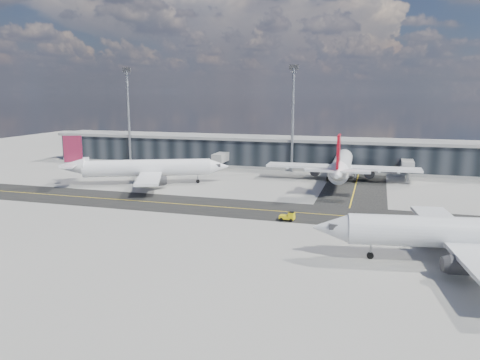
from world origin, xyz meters
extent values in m
plane|color=gray|center=(0.00, 0.00, 0.00)|extent=(300.00, 300.00, 0.00)
cube|color=black|center=(0.00, 4.00, 0.01)|extent=(180.00, 14.00, 0.02)
cube|color=black|center=(18.00, 35.00, 0.01)|extent=(14.00, 50.00, 0.02)
cube|color=yellow|center=(0.00, 4.00, 0.03)|extent=(180.00, 0.25, 0.01)
cube|color=yellow|center=(18.00, 35.00, 0.03)|extent=(0.25, 50.00, 0.01)
cube|color=black|center=(0.00, 55.00, 4.00)|extent=(150.00, 12.00, 8.00)
cube|color=gray|center=(0.00, 55.00, 8.40)|extent=(152.00, 13.00, 0.80)
cube|color=gray|center=(0.00, 55.00, 0.40)|extent=(150.00, 12.20, 0.80)
cube|color=gray|center=(-20.00, 47.00, 3.50)|extent=(3.00, 10.00, 2.40)
cylinder|color=gray|center=(-20.00, 42.00, 1.20)|extent=(0.60, 0.60, 2.40)
cube|color=gray|center=(30.00, 47.00, 3.50)|extent=(3.00, 10.00, 2.40)
cylinder|color=gray|center=(30.00, 42.00, 1.20)|extent=(0.60, 0.60, 2.40)
cylinder|color=gray|center=(-50.00, 48.00, 14.00)|extent=(0.70, 0.70, 28.00)
cube|color=#2D2D30|center=(-50.00, 48.00, 28.20)|extent=(2.50, 0.50, 1.40)
cylinder|color=gray|center=(0.00, 48.00, 14.00)|extent=(0.70, 0.70, 28.00)
cube|color=#2D2D30|center=(0.00, 48.00, 28.20)|extent=(2.50, 0.50, 1.40)
cylinder|color=white|center=(-29.84, 20.50, 3.97)|extent=(28.97, 15.28, 3.97)
cone|color=white|center=(-14.30, 27.09, 3.97)|extent=(6.12, 5.59, 3.97)
cone|color=white|center=(-45.84, 13.72, 4.57)|extent=(7.03, 5.98, 3.97)
cube|color=white|center=(-28.93, 20.89, 2.98)|extent=(17.74, 33.02, 0.50)
cylinder|color=#2D2D30|center=(-30.34, 26.76, 1.89)|extent=(4.73, 3.73, 2.28)
cylinder|color=#2D2D30|center=(-25.69, 15.79, 1.89)|extent=(4.73, 3.73, 2.28)
cube|color=silver|center=(-30.34, 26.76, 2.68)|extent=(1.98, 1.14, 0.79)
cube|color=silver|center=(-25.69, 15.79, 2.68)|extent=(1.98, 1.14, 0.79)
cube|color=#65173E|center=(-45.38, 13.91, 8.74)|extent=(4.01, 2.04, 6.16)
cube|color=white|center=(-45.84, 13.72, 5.16)|extent=(7.21, 12.05, 0.35)
cube|color=#2D2D30|center=(-14.76, 26.90, 4.37)|extent=(2.68, 2.79, 0.69)
cylinder|color=gray|center=(-18.87, 25.15, 1.19)|extent=(0.31, 0.31, 1.99)
cylinder|color=black|center=(-18.87, 25.15, 0.45)|extent=(0.96, 0.67, 0.89)
cylinder|color=black|center=(-31.92, 22.86, 0.55)|extent=(1.20, 0.88, 1.09)
cylinder|color=black|center=(-29.59, 17.37, 0.55)|extent=(1.20, 0.88, 1.09)
cylinder|color=white|center=(14.34, 37.62, 4.42)|extent=(5.29, 33.22, 4.42)
cone|color=white|center=(13.84, 56.38, 4.42)|extent=(4.56, 5.63, 4.42)
cone|color=white|center=(14.85, 18.31, 5.08)|extent=(4.59, 6.74, 4.42)
cube|color=white|center=(14.31, 38.73, 3.31)|extent=(37.67, 6.51, 0.55)
cylinder|color=#2D2D30|center=(7.66, 39.66, 2.10)|extent=(2.66, 4.70, 2.54)
cylinder|color=#2D2D30|center=(20.90, 40.01, 2.10)|extent=(2.66, 4.70, 2.54)
cube|color=silver|center=(7.66, 39.66, 2.98)|extent=(0.50, 2.22, 0.88)
cube|color=silver|center=(20.90, 40.01, 2.98)|extent=(0.50, 2.22, 0.88)
cube|color=#B70C1B|center=(14.83, 18.87, 9.71)|extent=(0.62, 4.65, 6.84)
cube|color=white|center=(14.85, 18.31, 5.74)|extent=(13.32, 3.44, 0.39)
cube|color=#2D2D30|center=(13.85, 55.83, 4.86)|extent=(2.49, 2.27, 0.77)
cylinder|color=gray|center=(13.98, 50.87, 1.32)|extent=(0.27, 0.27, 2.21)
cylinder|color=black|center=(13.98, 50.87, 0.50)|extent=(0.41, 1.00, 0.99)
cylinder|color=black|center=(11.05, 36.43, 0.61)|extent=(0.58, 1.23, 1.21)
cylinder|color=black|center=(17.68, 36.61, 0.61)|extent=(0.58, 1.23, 1.21)
cylinder|color=silver|center=(34.32, -15.42, 4.05)|extent=(30.63, 8.58, 4.05)
cone|color=silver|center=(17.31, -18.01, 4.05)|extent=(5.61, 4.77, 4.05)
cube|color=silver|center=(33.32, -15.57, 3.04)|extent=(10.19, 34.79, 0.51)
cylinder|color=#2D2D30|center=(33.23, -21.73, 1.92)|extent=(4.55, 2.94, 2.33)
cylinder|color=#2D2D30|center=(31.40, -9.72, 1.92)|extent=(4.55, 2.94, 2.33)
cube|color=silver|center=(33.23, -21.73, 2.73)|extent=(2.06, 0.71, 0.81)
cube|color=silver|center=(31.40, -9.72, 2.73)|extent=(2.06, 0.71, 0.81)
cube|color=#2D2D30|center=(17.81, -17.93, 4.45)|extent=(2.34, 2.51, 0.71)
cylinder|color=gray|center=(22.31, -17.25, 1.21)|extent=(0.28, 0.28, 2.02)
cylinder|color=black|center=(22.31, -17.25, 0.46)|extent=(0.95, 0.49, 0.91)
cylinder|color=black|center=(34.86, -12.26, 0.56)|extent=(1.18, 0.67, 1.11)
cube|color=#D9C40B|center=(8.26, -2.08, 0.65)|extent=(2.69, 1.46, 0.60)
cube|color=#D9C40B|center=(9.03, -2.16, 1.21)|extent=(1.05, 1.21, 0.78)
cube|color=black|center=(9.03, -2.16, 1.51)|extent=(0.96, 1.16, 0.22)
cylinder|color=black|center=(9.17, -1.61, 0.30)|extent=(0.62, 0.27, 0.60)
cylinder|color=black|center=(9.06, -2.72, 0.30)|extent=(0.62, 0.27, 0.60)
cylinder|color=black|center=(7.46, -1.44, 0.30)|extent=(0.62, 0.27, 0.60)
cylinder|color=black|center=(7.35, -2.55, 0.30)|extent=(0.62, 0.27, 0.60)
imported|color=white|center=(14.83, 44.00, 0.85)|extent=(5.09, 6.73, 1.70)
camera|label=1|loc=(22.48, -78.58, 21.74)|focal=35.00mm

